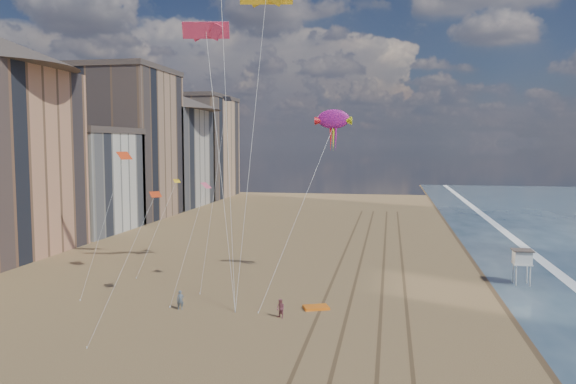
{
  "coord_description": "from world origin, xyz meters",
  "views": [
    {
      "loc": [
        4.62,
        -29.82,
        14.45
      ],
      "look_at": [
        -5.59,
        26.0,
        9.5
      ],
      "focal_mm": 35.0,
      "sensor_mm": 36.0,
      "label": 1
    }
  ],
  "objects_px": {
    "lifeguard_stand": "(522,258)",
    "kite_flyer_a": "(180,300)",
    "grounded_kite": "(316,307)",
    "kite_flyer_b": "(281,309)",
    "show_kite": "(333,120)"
  },
  "relations": [
    {
      "from": "lifeguard_stand",
      "to": "grounded_kite",
      "type": "xyz_separation_m",
      "value": [
        -19.6,
        -12.17,
        -2.67
      ]
    },
    {
      "from": "lifeguard_stand",
      "to": "kite_flyer_b",
      "type": "bearing_deg",
      "value": -145.39
    },
    {
      "from": "grounded_kite",
      "to": "kite_flyer_a",
      "type": "xyz_separation_m",
      "value": [
        -11.59,
        -2.36,
        0.72
      ]
    },
    {
      "from": "grounded_kite",
      "to": "show_kite",
      "type": "relative_size",
      "value": 0.11
    },
    {
      "from": "grounded_kite",
      "to": "kite_flyer_b",
      "type": "relative_size",
      "value": 1.35
    },
    {
      "from": "kite_flyer_a",
      "to": "kite_flyer_b",
      "type": "xyz_separation_m",
      "value": [
        9.05,
        -0.77,
        -0.04
      ]
    },
    {
      "from": "lifeguard_stand",
      "to": "kite_flyer_b",
      "type": "relative_size",
      "value": 2.26
    },
    {
      "from": "show_kite",
      "to": "grounded_kite",
      "type": "bearing_deg",
      "value": -92.75
    },
    {
      "from": "kite_flyer_a",
      "to": "grounded_kite",
      "type": "bearing_deg",
      "value": -5.03
    },
    {
      "from": "kite_flyer_b",
      "to": "show_kite",
      "type": "bearing_deg",
      "value": 110.82
    },
    {
      "from": "grounded_kite",
      "to": "kite_flyer_b",
      "type": "xyz_separation_m",
      "value": [
        -2.55,
        -3.12,
        0.68
      ]
    },
    {
      "from": "kite_flyer_a",
      "to": "kite_flyer_b",
      "type": "height_order",
      "value": "kite_flyer_a"
    },
    {
      "from": "grounded_kite",
      "to": "kite_flyer_b",
      "type": "distance_m",
      "value": 4.09
    },
    {
      "from": "lifeguard_stand",
      "to": "kite_flyer_a",
      "type": "height_order",
      "value": "lifeguard_stand"
    },
    {
      "from": "grounded_kite",
      "to": "show_kite",
      "type": "xyz_separation_m",
      "value": [
        0.45,
        9.39,
        16.71
      ]
    }
  ]
}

